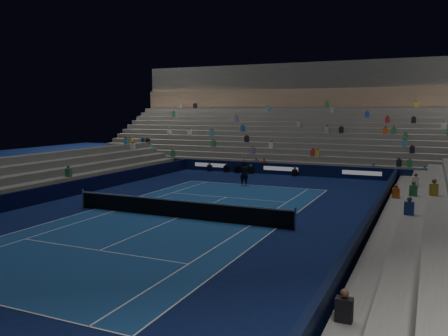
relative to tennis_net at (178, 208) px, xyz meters
name	(u,v)px	position (x,y,z in m)	size (l,w,h in m)	color
ground	(178,218)	(0.00, 0.00, -0.50)	(90.00, 90.00, 0.00)	#0B1644
court_surface	(178,218)	(0.00, 0.00, -0.50)	(10.97, 23.77, 0.01)	navy
sponsor_barrier_far	(281,169)	(0.00, 18.50, 0.00)	(44.00, 0.25, 1.00)	black
sponsor_barrier_east	(367,227)	(9.70, 0.00, 0.00)	(0.25, 37.00, 1.00)	black
sponsor_barrier_west	(41,195)	(-9.70, 0.00, 0.00)	(0.25, 37.00, 1.00)	black
grandstand_main	(308,132)	(0.00, 27.90, 2.87)	(44.00, 15.20, 11.20)	slate
grandstand_west	(0,185)	(-13.17, 0.00, 0.41)	(5.00, 37.00, 2.50)	slate
tennis_net	(178,208)	(0.00, 0.00, 0.00)	(12.90, 0.10, 1.10)	#B2B2B7
tennis_player	(244,174)	(-0.69, 11.25, 0.44)	(0.69, 0.45, 1.89)	black
broadcast_camera	(238,169)	(-3.99, 18.07, -0.19)	(0.65, 1.00, 0.62)	black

